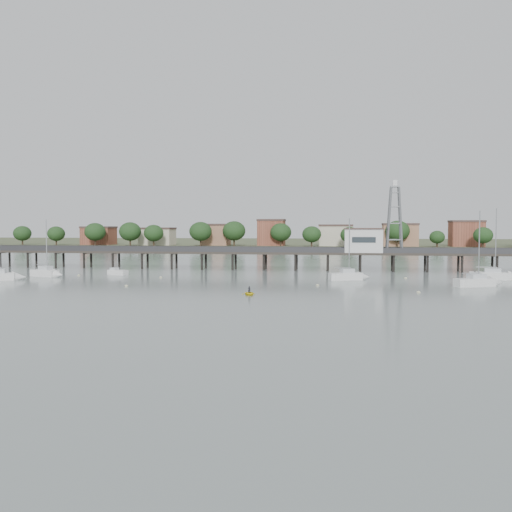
% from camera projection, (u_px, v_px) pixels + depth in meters
% --- Properties ---
extents(ground_plane, '(500.00, 500.00, 0.00)m').
position_uv_depth(ground_plane, '(170.00, 307.00, 67.94)').
color(ground_plane, slate).
rests_on(ground_plane, ground).
extents(pier, '(150.00, 5.00, 5.50)m').
position_uv_depth(pier, '(249.00, 253.00, 127.01)').
color(pier, '#2D2823').
rests_on(pier, ground).
extents(pier_building, '(8.40, 5.40, 5.30)m').
position_uv_depth(pier_building, '(363.00, 240.00, 123.17)').
color(pier_building, silver).
rests_on(pier_building, ground).
extents(lattice_tower, '(3.20, 3.20, 15.50)m').
position_uv_depth(lattice_tower, '(394.00, 220.00, 121.98)').
color(lattice_tower, slate).
rests_on(lattice_tower, ground).
extents(sailboat_e, '(8.58, 3.88, 13.67)m').
position_uv_depth(sailboat_e, '(500.00, 276.00, 103.32)').
color(sailboat_e, white).
rests_on(sailboat_e, ground).
extents(sailboat_d, '(7.97, 5.24, 12.82)m').
position_uv_depth(sailboat_d, '(483.00, 282.00, 91.91)').
color(sailboat_d, white).
rests_on(sailboat_d, ground).
extents(sailboat_a, '(7.87, 5.41, 12.73)m').
position_uv_depth(sailboat_a, '(5.00, 277.00, 102.19)').
color(sailboat_a, white).
rests_on(sailboat_a, ground).
extents(sailboat_b, '(7.17, 4.00, 11.51)m').
position_uv_depth(sailboat_b, '(49.00, 273.00, 109.18)').
color(sailboat_b, white).
rests_on(sailboat_b, ground).
extents(sailboat_c, '(7.22, 4.51, 11.64)m').
position_uv_depth(sailboat_c, '(352.00, 276.00, 102.75)').
color(sailboat_c, white).
rests_on(sailboat_c, ground).
extents(white_tender, '(4.32, 2.84, 1.55)m').
position_uv_depth(white_tender, '(117.00, 272.00, 113.66)').
color(white_tender, white).
rests_on(white_tender, ground).
extents(yellow_dinghy, '(2.04, 1.09, 2.75)m').
position_uv_depth(yellow_dinghy, '(249.00, 295.00, 80.34)').
color(yellow_dinghy, yellow).
rests_on(yellow_dinghy, ground).
extents(dinghy_occupant, '(0.59, 1.05, 0.24)m').
position_uv_depth(dinghy_occupant, '(249.00, 295.00, 80.34)').
color(dinghy_occupant, black).
rests_on(dinghy_occupant, ground).
extents(mooring_buoys, '(76.96, 23.31, 0.39)m').
position_uv_depth(mooring_buoys, '(278.00, 283.00, 96.28)').
color(mooring_buoys, beige).
rests_on(mooring_buoys, ground).
extents(far_shore, '(500.00, 170.00, 10.40)m').
position_uv_depth(far_shore, '(303.00, 243.00, 304.47)').
color(far_shore, '#475133').
rests_on(far_shore, ground).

